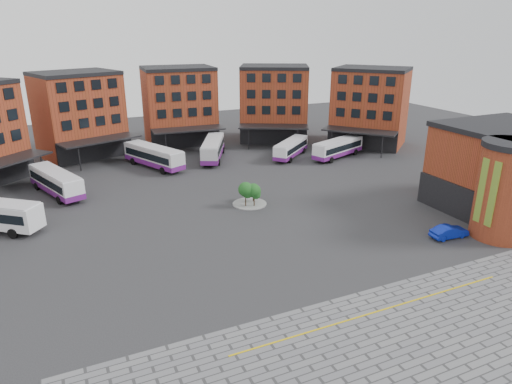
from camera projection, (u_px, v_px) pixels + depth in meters
name	position (u px, v px, depth m)	size (l,w,h in m)	color
ground	(278.00, 245.00, 48.01)	(160.00, 160.00, 0.00)	#28282B
paving_zone	(457.00, 376.00, 29.94)	(50.00, 22.00, 0.02)	slate
yellow_line	(379.00, 311.00, 36.79)	(26.00, 0.15, 0.02)	gold
main_building	(150.00, 118.00, 76.43)	(94.14, 42.48, 14.60)	maroon
east_building	(503.00, 171.00, 54.74)	(17.40, 15.40, 10.60)	maroon
tree_island	(251.00, 192.00, 58.17)	(4.40, 4.40, 3.29)	gray
bus_b	(56.00, 182.00, 61.91)	(6.69, 12.16, 3.37)	white
bus_c	(154.00, 156.00, 73.90)	(7.70, 12.57, 3.52)	silver
bus_d	(213.00, 148.00, 78.67)	(7.84, 12.29, 3.46)	silver
bus_e	(291.00, 148.00, 79.97)	(9.73, 8.79, 3.01)	white
bus_f	(338.00, 148.00, 79.59)	(11.63, 6.55, 3.22)	white
blue_car	(449.00, 232.00, 49.45)	(1.50, 4.30, 1.42)	#0D22AE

